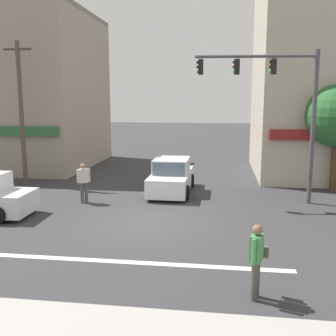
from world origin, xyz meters
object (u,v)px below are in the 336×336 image
sedan_approaching_near (171,177)px  pedestrian_foreground_with_bag (257,257)px  utility_pole_near_left (21,111)px  traffic_light_mast (282,99)px  pedestrian_mid_crossing (84,180)px

sedan_approaching_near → pedestrian_foreground_with_bag: (3.06, -9.58, 0.24)m
pedestrian_foreground_with_bag → utility_pole_near_left: bearing=135.6°
utility_pole_near_left → traffic_light_mast: utility_pole_near_left is taller
utility_pole_near_left → sedan_approaching_near: utility_pole_near_left is taller
utility_pole_near_left → pedestrian_foreground_with_bag: size_ratio=4.24×
pedestrian_foreground_with_bag → pedestrian_mid_crossing: (-6.43, 7.23, -0.00)m
sedan_approaching_near → pedestrian_foreground_with_bag: size_ratio=2.47×
utility_pole_near_left → traffic_light_mast: bearing=-10.3°
pedestrian_foreground_with_bag → pedestrian_mid_crossing: 9.67m
pedestrian_foreground_with_bag → pedestrian_mid_crossing: same height
utility_pole_near_left → sedan_approaching_near: bearing=-7.3°
traffic_light_mast → pedestrian_foreground_with_bag: size_ratio=3.71×
sedan_approaching_near → pedestrian_mid_crossing: (-3.37, -2.35, 0.24)m
utility_pole_near_left → traffic_light_mast: size_ratio=1.14×
traffic_light_mast → pedestrian_foreground_with_bag: traffic_light_mast is taller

